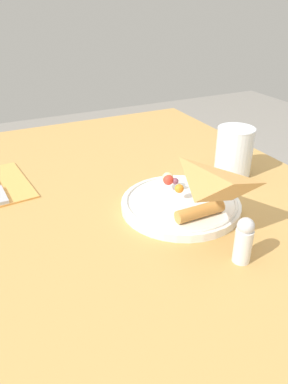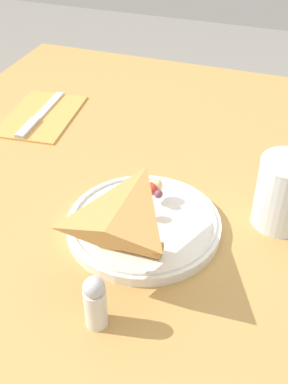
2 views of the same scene
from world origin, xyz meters
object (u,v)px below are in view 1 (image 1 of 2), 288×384
dining_table (123,236)px  milk_glass (234,152)px  plate_pizza (180,201)px  salt_shaker (244,240)px

dining_table → milk_glass: (-0.01, -0.28, 0.15)m
dining_table → plate_pizza: plate_pizza is taller
dining_table → milk_glass: 0.32m
plate_pizza → salt_shaker: (-0.18, -0.00, 0.03)m
salt_shaker → dining_table: bearing=17.9°
milk_glass → salt_shaker: milk_glass is taller
dining_table → plate_pizza: bearing=-137.3°
dining_table → salt_shaker: salt_shaker is taller
plate_pizza → milk_glass: milk_glass is taller
dining_table → milk_glass: size_ratio=9.54×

